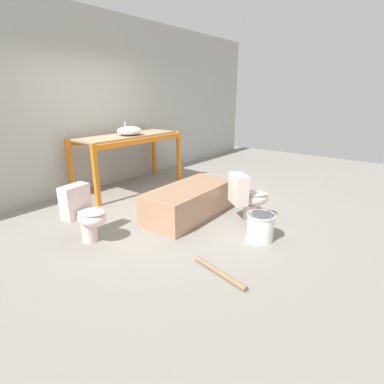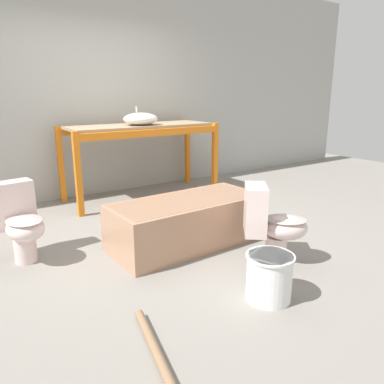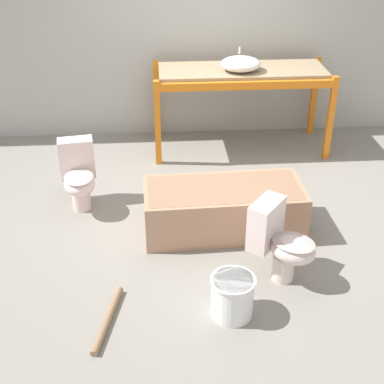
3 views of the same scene
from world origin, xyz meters
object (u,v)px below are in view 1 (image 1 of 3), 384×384
toilet_near (85,213)px  toilet_far (248,196)px  sink_basin (129,131)px  bucket_white (260,227)px  bathtub_main (190,199)px

toilet_near → toilet_far: bearing=-43.9°
sink_basin → toilet_far: sink_basin is taller
bucket_white → toilet_near: bearing=128.3°
sink_basin → bathtub_main: sink_basin is taller
bathtub_main → toilet_near: bearing=157.8°
sink_basin → toilet_far: 2.59m
sink_basin → bucket_white: (-0.46, -2.91, -0.93)m
sink_basin → bathtub_main: size_ratio=0.31×
bathtub_main → toilet_near: toilet_near is taller
bathtub_main → bucket_white: 1.20m
sink_basin → bathtub_main: (-0.38, -1.72, -0.85)m
sink_basin → toilet_near: (-1.81, -1.20, -0.74)m
bathtub_main → toilet_near: 1.52m
toilet_far → bucket_white: bearing=172.4°
sink_basin → toilet_far: bearing=-90.1°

